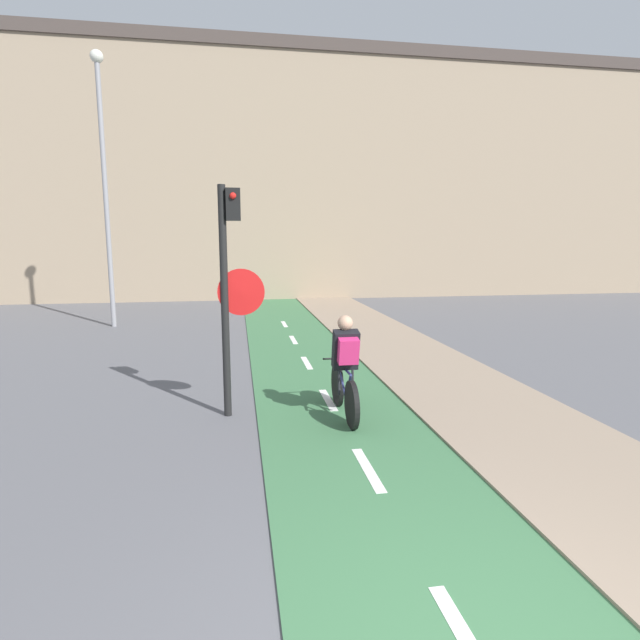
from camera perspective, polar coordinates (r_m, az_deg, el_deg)
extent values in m
cube|color=white|center=(5.85, 5.50, -16.60)|extent=(0.12, 1.10, 0.00)
cube|color=white|center=(8.12, 0.92, -9.10)|extent=(0.12, 1.10, 0.00)
cube|color=white|center=(10.49, -1.54, -4.91)|extent=(0.12, 1.10, 0.00)
cube|color=white|center=(12.92, -3.06, -2.27)|extent=(0.12, 1.10, 0.00)
cube|color=white|center=(15.36, -4.10, -0.47)|extent=(0.12, 1.10, 0.00)
cube|color=gray|center=(24.49, -6.33, 15.11)|extent=(60.00, 5.00, 10.35)
cube|color=#473D38|center=(25.65, -6.57, 27.25)|extent=(60.00, 5.20, 0.50)
cylinder|color=black|center=(7.24, -10.83, 1.81)|extent=(0.11, 0.11, 3.32)
cube|color=black|center=(7.20, -9.90, 12.87)|extent=(0.20, 0.20, 0.44)
sphere|color=red|center=(7.10, -9.93, 13.82)|extent=(0.09, 0.09, 0.09)
cone|color=red|center=(7.22, -9.00, 3.16)|extent=(0.67, 0.01, 0.67)
cone|color=silver|center=(7.22, -9.00, 3.17)|extent=(0.60, 0.02, 0.60)
cylinder|color=gray|center=(16.11, -23.27, 12.60)|extent=(0.14, 0.14, 7.51)
sphere|color=silver|center=(16.85, -24.17, 25.79)|extent=(0.36, 0.36, 0.36)
cylinder|color=black|center=(6.91, 3.66, -9.68)|extent=(0.07, 0.67, 0.67)
cylinder|color=black|center=(7.85, 2.00, -7.38)|extent=(0.07, 0.67, 0.67)
cylinder|color=navy|center=(7.50, 2.48, -6.75)|extent=(0.04, 0.64, 0.41)
cylinder|color=navy|center=(7.07, 3.25, -7.62)|extent=(0.04, 0.33, 0.44)
cylinder|color=navy|center=(7.31, 2.73, -5.49)|extent=(0.04, 0.92, 0.07)
cylinder|color=navy|center=(7.09, 3.31, -9.26)|extent=(0.04, 0.38, 0.05)
cylinder|color=black|center=(7.74, 2.02, -4.41)|extent=(0.46, 0.03, 0.03)
cube|color=black|center=(7.14, 2.94, -3.40)|extent=(0.36, 0.31, 0.59)
sphere|color=tan|center=(7.10, 2.89, -0.35)|extent=(0.22, 0.22, 0.22)
cylinder|color=#232328|center=(7.19, 2.18, -6.91)|extent=(0.04, 0.07, 0.42)
cylinder|color=#232328|center=(7.23, 3.75, -6.83)|extent=(0.04, 0.07, 0.42)
cube|color=#DB286B|center=(6.96, 3.26, -3.55)|extent=(0.28, 0.23, 0.39)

